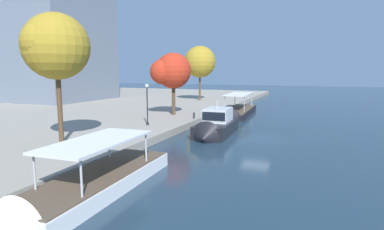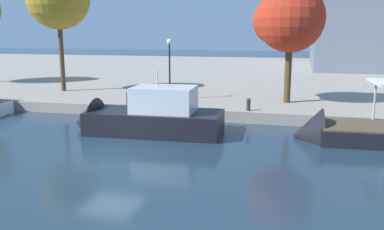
% 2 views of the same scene
% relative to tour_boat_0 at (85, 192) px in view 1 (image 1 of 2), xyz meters
% --- Properties ---
extents(ground_plane, '(220.00, 220.00, 0.00)m').
position_rel_tour_boat_0_xyz_m(ground_plane, '(16.61, -5.25, -0.30)').
color(ground_plane, '#1E3342').
extents(tour_boat_0, '(11.62, 3.54, 3.89)m').
position_rel_tour_boat_0_xyz_m(tour_boat_0, '(0.00, 0.00, 0.00)').
color(tour_boat_0, white).
rests_on(tour_boat_0, ground_plane).
extents(motor_yacht_1, '(8.19, 3.27, 4.37)m').
position_rel_tour_boat_0_xyz_m(motor_yacht_1, '(16.74, -1.27, 0.40)').
color(motor_yacht_1, black).
rests_on(motor_yacht_1, ground_plane).
extents(tour_boat_2, '(13.98, 3.91, 4.29)m').
position_rel_tour_boat_0_xyz_m(tour_boat_2, '(30.80, -0.06, -0.01)').
color(tour_boat_2, black).
rests_on(tour_boat_2, ground_plane).
extents(mooring_bollard_0, '(0.26, 0.26, 0.75)m').
position_rel_tour_boat_0_xyz_m(mooring_bollard_0, '(21.80, 2.87, 0.78)').
color(mooring_bollard_0, '#2D2D33').
rests_on(mooring_bollard_0, dock_promenade).
extents(lamp_post, '(0.36, 0.36, 4.17)m').
position_rel_tour_boat_0_xyz_m(lamp_post, '(15.99, 5.67, 2.78)').
color(lamp_post, black).
rests_on(lamp_post, dock_promenade).
extents(tree_0, '(4.75, 4.73, 7.70)m').
position_rel_tour_boat_0_xyz_m(tree_0, '(23.74, 6.57, 5.83)').
color(tree_0, '#4C3823').
rests_on(tree_0, dock_promenade).
extents(tree_1, '(5.85, 5.85, 10.07)m').
position_rel_tour_boat_0_xyz_m(tree_1, '(44.03, 10.32, 7.48)').
color(tree_1, '#4C3823').
rests_on(tree_1, dock_promenade).
extents(tree_2, '(4.95, 4.86, 9.66)m').
position_rel_tour_boat_0_xyz_m(tree_2, '(6.30, 7.75, 7.78)').
color(tree_2, '#4C3823').
rests_on(tree_2, dock_promenade).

